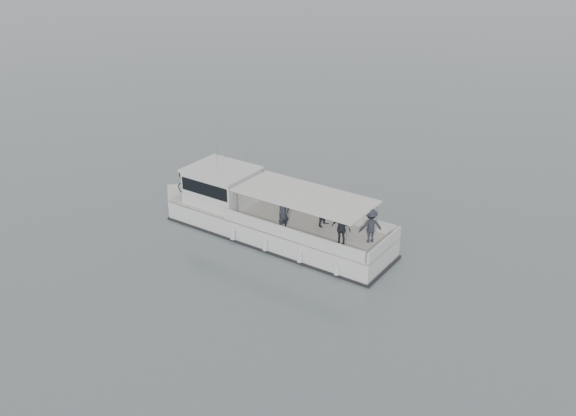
# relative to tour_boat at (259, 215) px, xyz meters

# --- Properties ---
(ground) EXTENTS (1400.00, 1400.00, 0.00)m
(ground) POSITION_rel_tour_boat_xyz_m (-1.15, 1.57, -0.87)
(ground) COLOR slate
(ground) RESTS_ON ground
(tour_boat) EXTENTS (12.39, 6.58, 5.28)m
(tour_boat) POSITION_rel_tour_boat_xyz_m (0.00, 0.00, 0.00)
(tour_boat) COLOR silver
(tour_boat) RESTS_ON ground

